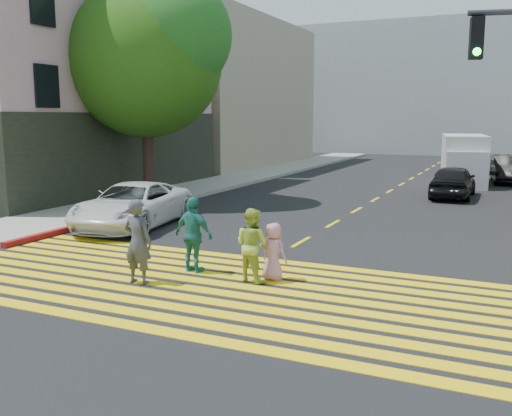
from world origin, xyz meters
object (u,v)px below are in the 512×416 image
Objects in this scene: pedestrian_woman at (252,245)px; white_van at (464,161)px; pedestrian_child at (273,252)px; pedestrian_extra at (194,235)px; white_sedan at (132,205)px; dark_car_parked at (509,169)px; dark_car_near at (453,181)px; silver_car at (483,163)px; pedestrian_man at (138,242)px; tree_left at (147,51)px.

white_van is at bearing -81.59° from pedestrian_woman.
pedestrian_child is at bearing -104.69° from white_van.
white_sedan is (-4.49, 3.80, -0.16)m from pedestrian_extra.
white_van is at bearing -145.13° from dark_car_parked.
pedestrian_child is 14.88m from dark_car_near.
dark_car_near is 0.75× the size of white_van.
pedestrian_extra is 0.41× the size of silver_car.
pedestrian_extra is 0.31× the size of white_van.
pedestrian_man reaches higher than pedestrian_extra.
white_van is at bearing -89.26° from dark_car_near.
white_sedan is (2.81, -5.03, -5.32)m from tree_left.
white_van is (2.48, 20.29, 0.41)m from pedestrian_woman.
white_van is at bearing -101.68° from pedestrian_man.
pedestrian_extra is 22.83m from dark_car_parked.
dark_car_near is 5.33m from white_van.
dark_car_near is at bearing -84.16° from pedestrian_woman.
dark_car_parked reaches higher than white_sedan.
dark_car_parked is at bearing -96.17° from pedestrian_extra.
pedestrian_extra is at bearing -109.76° from white_van.
pedestrian_man is at bearing 74.44° from dark_car_near.
pedestrian_extra is 5.89m from white_sedan.
white_sedan is 1.21× the size of silver_car.
pedestrian_extra is 0.41× the size of dark_car_near.
silver_car is (4.47, 27.61, -0.26)m from pedestrian_extra.
pedestrian_extra is at bearing 75.39° from dark_car_near.
pedestrian_extra is at bearing -50.41° from tree_left.
dark_car_near reaches higher than white_sedan.
white_sedan is 1.20× the size of dark_car_near.
pedestrian_woman is at bearing -151.23° from pedestrian_man.
white_van is (4.56, 21.42, 0.30)m from pedestrian_man.
pedestrian_man reaches higher than dark_car_near.
pedestrian_child is 0.22× the size of white_van.
silver_car is (3.00, 27.70, -0.19)m from pedestrian_woman.
silver_car is 7.44m from white_van.
dark_car_near is (2.13, 14.73, 0.08)m from pedestrian_child.
pedestrian_woman is 0.31× the size of white_sedan.
pedestrian_child is 0.25× the size of white_sedan.
tree_left is at bearing -141.32° from dark_car_parked.
pedestrian_woman is 15.20m from dark_car_near.
silver_car is (8.96, 23.81, -0.09)m from white_sedan.
pedestrian_woman is 1.47m from pedestrian_extra.
pedestrian_extra reaches higher than dark_car_near.
tree_left is 16.71m from white_van.
dark_car_parked is (6.66, 23.23, -0.16)m from pedestrian_man.
white_van is at bearing 45.32° from tree_left.
silver_car is (11.77, 18.78, -5.41)m from tree_left.
white_sedan is 21.05m from dark_car_parked.
silver_car is at bearing -80.81° from pedestrian_woman.
dark_car_parked is (4.58, 22.10, -0.06)m from pedestrian_woman.
tree_left is 13.70m from pedestrian_child.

